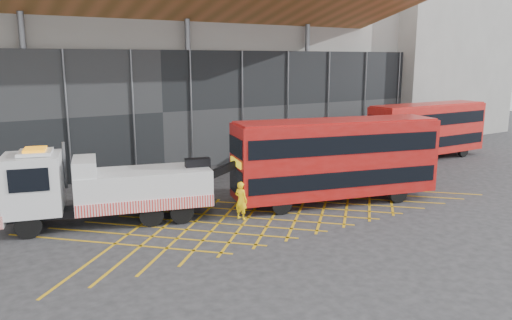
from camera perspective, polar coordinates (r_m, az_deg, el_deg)
ground_plane at (r=23.19m, az=-4.31°, el=-7.25°), size 120.00×120.00×0.00m
road_markings at (r=24.77m, az=2.26°, el=-5.97°), size 23.16×7.16×0.01m
construction_building at (r=39.76m, az=-14.93°, el=13.34°), size 55.00×23.97×18.00m
east_building at (r=55.21m, az=18.15°, el=13.61°), size 15.00×12.00×20.00m
recovery_truck at (r=23.68m, az=-17.03°, el=-2.99°), size 10.67×4.83×3.73m
bus_towed at (r=26.20m, az=9.08°, el=0.34°), size 11.02×5.08×4.38m
bus_second at (r=39.61m, az=19.02°, el=3.44°), size 10.29×2.59×4.16m
worker at (r=23.50m, az=-1.72°, el=-4.64°), size 0.66×0.78×1.82m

